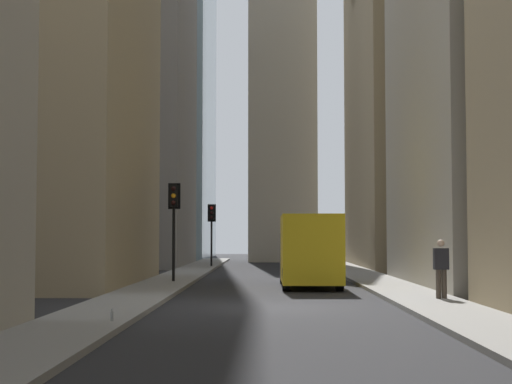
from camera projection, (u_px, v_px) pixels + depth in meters
ground_plane at (278, 308)px, 22.28m from camera, size 135.00×135.00×0.00m
sidewalk_right at (119, 305)px, 22.34m from camera, size 90.00×2.20×0.14m
sidewalk_left at (437, 305)px, 22.23m from camera, size 90.00×2.20×0.14m
building_left_far at (433, 66)px, 51.41m from camera, size 16.18×10.50×26.27m
building_right_far at (116, 37)px, 53.85m from camera, size 12.91×10.50×31.27m
church_spire at (282, 50)px, 64.42m from camera, size 5.95×5.95×33.06m
delivery_truck at (309, 250)px, 31.45m from camera, size 6.46×2.25×2.84m
sedan_silver at (297, 260)px, 44.07m from camera, size 4.30×1.78×1.42m
traffic_light_midblock at (174, 209)px, 33.21m from camera, size 0.43×0.52×4.14m
traffic_light_far_junction at (212, 221)px, 49.64m from camera, size 0.43×0.52×3.90m
pedestrian at (441, 266)px, 23.92m from camera, size 0.26×0.44×1.78m
discarded_bottle at (112, 316)px, 17.57m from camera, size 0.07×0.07×0.27m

